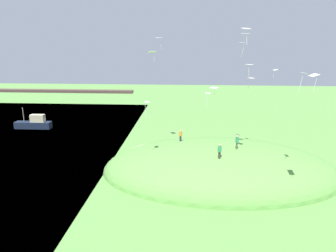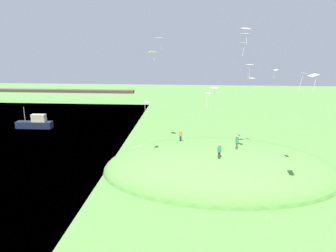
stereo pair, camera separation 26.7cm
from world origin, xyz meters
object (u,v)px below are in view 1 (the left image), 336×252
object	(u,v)px
person_near_shore	(181,134)
kite_12	(275,70)
person_with_child	(220,149)
kite_8	(214,88)
kite_5	(303,75)
kite_6	(147,103)
person_walking_path	(237,140)
kite_11	(249,65)
kite_3	(246,29)
kite_1	(159,38)
kite_9	(152,52)
person_on_hilltop	(263,145)
kite_0	(246,34)
kite_7	(314,76)
kite_10	(242,44)
kite_2	(208,95)
boat_on_lake	(34,123)
kite_4	(250,79)

from	to	relation	value
person_near_shore	kite_12	size ratio (longest dim) A/B	1.35
person_with_child	kite_8	distance (m)	10.08
kite_5	kite_6	distance (m)	16.65
person_walking_path	kite_11	bearing A→B (deg)	-39.42
kite_3	kite_6	size ratio (longest dim) A/B	0.67
kite_1	kite_11	world-z (taller)	kite_1
kite_6	kite_9	xyz separation A→B (m)	(-0.12, 6.73, 5.46)
person_on_hilltop	kite_0	distance (m)	22.88
kite_0	person_on_hilltop	bearing A→B (deg)	67.15
kite_5	kite_7	world-z (taller)	kite_7
kite_11	kite_1	bearing A→B (deg)	173.51
kite_5	kite_11	xyz separation A→B (m)	(-2.38, 14.51, -0.18)
person_on_hilltop	kite_5	world-z (taller)	kite_5
kite_0	kite_11	xyz separation A→B (m)	(3.13, 13.56, -3.97)
kite_10	kite_8	bearing A→B (deg)	-133.26
kite_2	kite_9	distance (m)	9.21
kite_12	person_walking_path	bearing A→B (deg)	-130.18
kite_10	person_with_child	bearing A→B (deg)	-107.17
boat_on_lake	kite_10	bearing A→B (deg)	-15.99
kite_2	kite_4	xyz separation A→B (m)	(6.62, 6.52, 1.39)
person_near_shore	kite_12	bearing A→B (deg)	173.55
kite_5	kite_12	bearing A→B (deg)	86.65
person_with_child	person_near_shore	bearing A→B (deg)	-6.68
boat_on_lake	kite_9	xyz separation A→B (m)	(25.31, -15.37, 14.23)
kite_7	kite_10	distance (m)	20.14
boat_on_lake	person_walking_path	size ratio (longest dim) A/B	3.91
kite_1	kite_7	bearing A→B (deg)	-53.48
boat_on_lake	person_near_shore	bearing A→B (deg)	-30.77
kite_3	kite_5	bearing A→B (deg)	-33.87
person_walking_path	person_near_shore	distance (m)	7.79
kite_3	kite_7	bearing A→B (deg)	-58.71
kite_7	kite_9	size ratio (longest dim) A/B	1.11
person_with_child	kite_7	bearing A→B (deg)	177.97
kite_10	kite_3	bearing A→B (deg)	-97.86
kite_8	person_near_shore	bearing A→B (deg)	-153.39
kite_3	kite_8	size ratio (longest dim) A/B	0.90
person_with_child	kite_8	xyz separation A→B (m)	(-0.26, 8.16, 5.91)
kite_8	kite_11	bearing A→B (deg)	31.29
boat_on_lake	kite_7	world-z (taller)	kite_7
kite_1	kite_12	xyz separation A→B (m)	(16.10, -3.53, -4.21)
kite_8	kite_12	xyz separation A→B (m)	(8.23, 1.06, 2.32)
person_on_hilltop	kite_7	size ratio (longest dim) A/B	1.16
person_with_child	kite_1	size ratio (longest dim) A/B	1.04
kite_9	kite_10	distance (m)	13.44
person_near_shore	kite_10	size ratio (longest dim) A/B	0.81
kite_1	kite_6	distance (m)	13.94
person_walking_path	person_with_child	distance (m)	3.48
kite_5	kite_11	bearing A→B (deg)	99.31
kite_5	kite_9	bearing A→B (deg)	145.57
boat_on_lake	kite_12	world-z (taller)	kite_12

